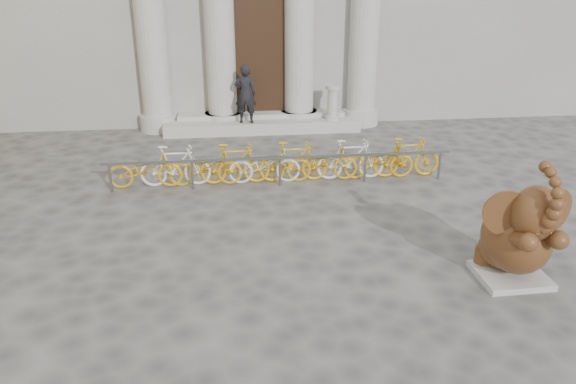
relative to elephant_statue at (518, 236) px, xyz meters
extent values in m
plane|color=#474442|center=(-3.56, -0.14, -0.81)|extent=(80.00, 80.00, 0.00)
cube|color=black|center=(-3.56, 9.78, 1.49)|extent=(2.40, 0.16, 4.00)
cube|color=#A8A59E|center=(-3.56, 9.26, -0.63)|extent=(6.00, 1.20, 0.36)
cube|color=#A8A59E|center=(0.00, 0.04, -0.75)|extent=(1.14, 1.03, 0.11)
ellipsoid|color=black|center=(-0.01, 0.28, -0.36)|extent=(0.96, 0.91, 0.71)
ellipsoid|color=black|center=(0.00, 0.06, -0.05)|extent=(1.10, 1.36, 1.16)
cylinder|color=black|center=(-0.31, 0.42, -0.55)|extent=(0.34, 0.34, 0.29)
cylinder|color=black|center=(0.29, 0.43, -0.55)|extent=(0.34, 0.34, 0.29)
cylinder|color=black|center=(-0.24, -0.39, 0.17)|extent=(0.28, 0.67, 0.44)
cylinder|color=black|center=(0.25, -0.38, 0.17)|extent=(0.28, 0.67, 0.44)
ellipsoid|color=black|center=(0.01, -0.34, 0.57)|extent=(0.77, 0.73, 0.89)
cylinder|color=black|center=(-0.37, -0.22, 0.53)|extent=(0.74, 0.27, 0.76)
cylinder|color=black|center=(0.38, -0.20, 0.53)|extent=(0.73, 0.30, 0.76)
cone|color=beige|center=(-0.12, -0.57, 0.39)|extent=(0.15, 0.27, 0.12)
cone|color=beige|center=(0.15, -0.56, 0.39)|extent=(0.14, 0.27, 0.12)
cube|color=slate|center=(-3.45, 4.61, -0.11)|extent=(8.16, 0.06, 0.06)
cylinder|color=slate|center=(-7.33, 4.61, -0.46)|extent=(0.06, 0.06, 0.70)
cylinder|color=slate|center=(-5.49, 4.61, -0.46)|extent=(0.06, 0.06, 0.70)
cylinder|color=slate|center=(-3.45, 4.61, -0.46)|extent=(0.06, 0.06, 0.70)
cylinder|color=slate|center=(-1.41, 4.61, -0.46)|extent=(0.06, 0.06, 0.70)
cylinder|color=slate|center=(0.43, 4.61, -0.46)|extent=(0.06, 0.06, 0.70)
imported|color=gold|center=(-6.58, 4.86, -0.31)|extent=(1.70, 0.50, 1.00)
imported|color=silver|center=(-5.89, 4.86, -0.31)|extent=(1.66, 0.47, 1.00)
imported|color=gold|center=(-5.19, 4.86, -0.31)|extent=(1.70, 0.50, 1.00)
imported|color=gold|center=(-4.49, 4.86, -0.31)|extent=(1.66, 0.47, 1.00)
imported|color=silver|center=(-3.80, 4.86, -0.31)|extent=(1.70, 0.50, 1.00)
imported|color=gold|center=(-3.10, 4.86, -0.31)|extent=(1.66, 0.47, 1.00)
imported|color=gold|center=(-2.41, 4.86, -0.31)|extent=(1.70, 0.50, 1.00)
imported|color=silver|center=(-1.71, 4.86, -0.31)|extent=(1.66, 0.47, 1.00)
imported|color=gold|center=(-1.02, 4.86, -0.31)|extent=(1.70, 0.50, 1.00)
imported|color=gold|center=(-0.32, 4.86, -0.31)|extent=(1.66, 0.47, 1.00)
imported|color=black|center=(-4.06, 8.91, 0.43)|extent=(0.67, 0.48, 1.75)
cylinder|color=#A8A59E|center=(-1.41, 8.96, -0.38)|extent=(0.43, 0.43, 0.13)
cylinder|color=#A8A59E|center=(-1.41, 8.96, 0.04)|extent=(0.30, 0.30, 0.97)
cylinder|color=#A8A59E|center=(-1.41, 8.96, 0.56)|extent=(0.43, 0.43, 0.11)
camera|label=1|loc=(-4.62, -7.67, 4.19)|focal=35.00mm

